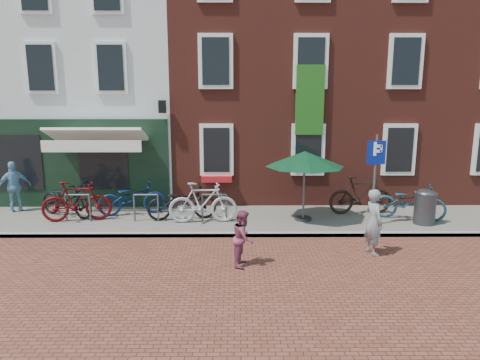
{
  "coord_description": "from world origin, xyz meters",
  "views": [
    {
      "loc": [
        1.17,
        -10.86,
        3.71
      ],
      "look_at": [
        1.26,
        1.17,
        1.34
      ],
      "focal_mm": 31.74,
      "sensor_mm": 36.0,
      "label": 1
    }
  ],
  "objects_px": {
    "bicycle_6": "(409,202)",
    "boy": "(243,238)",
    "parasol": "(305,156)",
    "bicycle_5": "(361,195)",
    "bicycle_0": "(67,199)",
    "bicycle_1": "(77,201)",
    "litter_bin": "(425,205)",
    "parking_sign": "(375,167)",
    "bicycle_3": "(203,203)",
    "woman": "(374,222)",
    "bicycle_4": "(182,202)",
    "cafe_person": "(15,187)",
    "bicycle_2": "(132,198)"
  },
  "relations": [
    {
      "from": "bicycle_6",
      "to": "boy",
      "type": "bearing_deg",
      "value": 142.26
    },
    {
      "from": "parasol",
      "to": "bicycle_5",
      "type": "height_order",
      "value": "parasol"
    },
    {
      "from": "bicycle_0",
      "to": "bicycle_1",
      "type": "bearing_deg",
      "value": -108.28
    },
    {
      "from": "parasol",
      "to": "bicycle_6",
      "type": "xyz_separation_m",
      "value": [
        3.16,
        0.04,
        -1.38
      ]
    },
    {
      "from": "litter_bin",
      "to": "parking_sign",
      "type": "distance_m",
      "value": 1.94
    },
    {
      "from": "boy",
      "to": "bicycle_5",
      "type": "height_order",
      "value": "bicycle_5"
    },
    {
      "from": "bicycle_1",
      "to": "bicycle_3",
      "type": "height_order",
      "value": "same"
    },
    {
      "from": "woman",
      "to": "bicycle_4",
      "type": "distance_m",
      "value": 5.54
    },
    {
      "from": "litter_bin",
      "to": "boy",
      "type": "bearing_deg",
      "value": -152.12
    },
    {
      "from": "bicycle_5",
      "to": "parasol",
      "type": "bearing_deg",
      "value": 105.43
    },
    {
      "from": "bicycle_4",
      "to": "bicycle_5",
      "type": "bearing_deg",
      "value": -94.89
    },
    {
      "from": "bicycle_3",
      "to": "bicycle_0",
      "type": "bearing_deg",
      "value": 76.91
    },
    {
      "from": "cafe_person",
      "to": "bicycle_2",
      "type": "xyz_separation_m",
      "value": [
        3.82,
        -0.4,
        -0.27
      ]
    },
    {
      "from": "bicycle_0",
      "to": "boy",
      "type": "bearing_deg",
      "value": -97.69
    },
    {
      "from": "litter_bin",
      "to": "woman",
      "type": "relative_size",
      "value": 0.69
    },
    {
      "from": "parking_sign",
      "to": "parasol",
      "type": "height_order",
      "value": "parking_sign"
    },
    {
      "from": "parasol",
      "to": "bicycle_6",
      "type": "bearing_deg",
      "value": 0.75
    },
    {
      "from": "bicycle_2",
      "to": "parking_sign",
      "type": "bearing_deg",
      "value": -115.59
    },
    {
      "from": "parking_sign",
      "to": "bicycle_6",
      "type": "bearing_deg",
      "value": 25.59
    },
    {
      "from": "bicycle_1",
      "to": "parking_sign",
      "type": "bearing_deg",
      "value": -103.8
    },
    {
      "from": "parasol",
      "to": "bicycle_0",
      "type": "xyz_separation_m",
      "value": [
        -7.17,
        0.43,
        -1.38
      ]
    },
    {
      "from": "bicycle_2",
      "to": "bicycle_3",
      "type": "bearing_deg",
      "value": -126.96
    },
    {
      "from": "litter_bin",
      "to": "cafe_person",
      "type": "relative_size",
      "value": 0.67
    },
    {
      "from": "bicycle_4",
      "to": "bicycle_5",
      "type": "height_order",
      "value": "bicycle_5"
    },
    {
      "from": "bicycle_3",
      "to": "bicycle_1",
      "type": "bearing_deg",
      "value": 83.14
    },
    {
      "from": "cafe_person",
      "to": "bicycle_6",
      "type": "bearing_deg",
      "value": 139.54
    },
    {
      "from": "bicycle_5",
      "to": "bicycle_4",
      "type": "bearing_deg",
      "value": 91.93
    },
    {
      "from": "bicycle_2",
      "to": "bicycle_5",
      "type": "bearing_deg",
      "value": -105.65
    },
    {
      "from": "parasol",
      "to": "bicycle_4",
      "type": "height_order",
      "value": "parasol"
    },
    {
      "from": "bicycle_5",
      "to": "woman",
      "type": "bearing_deg",
      "value": 165.01
    },
    {
      "from": "cafe_person",
      "to": "bicycle_1",
      "type": "bearing_deg",
      "value": 119.25
    },
    {
      "from": "parasol",
      "to": "bicycle_2",
      "type": "xyz_separation_m",
      "value": [
        -5.22,
        0.64,
        -1.38
      ]
    },
    {
      "from": "parking_sign",
      "to": "bicycle_2",
      "type": "relative_size",
      "value": 1.26
    },
    {
      "from": "litter_bin",
      "to": "bicycle_6",
      "type": "height_order",
      "value": "litter_bin"
    },
    {
      "from": "parking_sign",
      "to": "bicycle_3",
      "type": "bearing_deg",
      "value": 175.96
    },
    {
      "from": "cafe_person",
      "to": "bicycle_6",
      "type": "distance_m",
      "value": 12.25
    },
    {
      "from": "bicycle_0",
      "to": "bicycle_4",
      "type": "bearing_deg",
      "value": -69.04
    },
    {
      "from": "parking_sign",
      "to": "woman",
      "type": "xyz_separation_m",
      "value": [
        -0.6,
        -1.95,
        -1.01
      ]
    },
    {
      "from": "bicycle_2",
      "to": "parasol",
      "type": "bearing_deg",
      "value": -112.88
    },
    {
      "from": "parasol",
      "to": "boy",
      "type": "xyz_separation_m",
      "value": [
        -1.83,
        -3.19,
        -1.39
      ]
    },
    {
      "from": "bicycle_0",
      "to": "bicycle_6",
      "type": "relative_size",
      "value": 1.0
    },
    {
      "from": "bicycle_3",
      "to": "bicycle_6",
      "type": "height_order",
      "value": "bicycle_3"
    },
    {
      "from": "parking_sign",
      "to": "parasol",
      "type": "xyz_separation_m",
      "value": [
        -1.88,
        0.57,
        0.22
      ]
    },
    {
      "from": "woman",
      "to": "bicycle_4",
      "type": "bearing_deg",
      "value": 47.69
    },
    {
      "from": "parking_sign",
      "to": "bicycle_4",
      "type": "xyz_separation_m",
      "value": [
        -5.48,
        0.66,
        -1.16
      ]
    },
    {
      "from": "cafe_person",
      "to": "bicycle_2",
      "type": "bearing_deg",
      "value": 138.2
    },
    {
      "from": "bicycle_1",
      "to": "bicycle_6",
      "type": "relative_size",
      "value": 0.97
    },
    {
      "from": "cafe_person",
      "to": "bicycle_5",
      "type": "relative_size",
      "value": 0.81
    },
    {
      "from": "litter_bin",
      "to": "bicycle_1",
      "type": "height_order",
      "value": "bicycle_1"
    },
    {
      "from": "bicycle_0",
      "to": "bicycle_1",
      "type": "distance_m",
      "value": 0.69
    }
  ]
}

